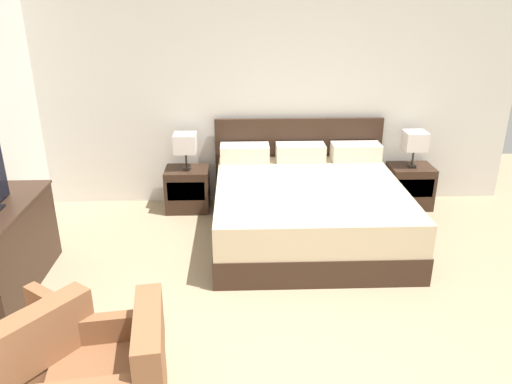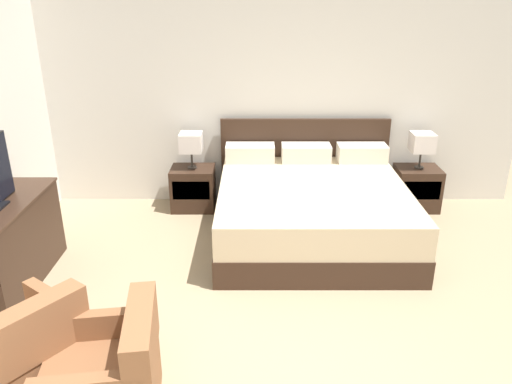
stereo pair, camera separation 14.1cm
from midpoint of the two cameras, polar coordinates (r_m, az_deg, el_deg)
The scene contains 8 objects.
wall_back at distance 6.06m, azimuth -0.97°, elevation 11.67°, with size 6.31×0.06×2.82m, color beige.
bed at distance 5.40m, azimuth 5.19°, elevation -1.77°, with size 2.05×2.07×1.07m.
nightstand_left at distance 6.13m, azimuth -8.46°, elevation 0.33°, with size 0.52×0.42×0.52m.
nightstand_right at distance 6.42m, azimuth 16.52°, elevation 0.64°, with size 0.52×0.42×0.52m.
table_lamp_left at distance 5.94m, azimuth -8.77°, elevation 5.50°, with size 0.26×0.26×0.43m.
table_lamp_right at distance 6.24m, azimuth 17.08°, elevation 5.58°, with size 0.26×0.26×0.43m.
dresser at distance 4.96m, azimuth -27.74°, elevation -5.65°, with size 0.52×1.34×0.79m.
armchair_by_window at distance 3.73m, azimuth -25.84°, elevation -16.99°, with size 0.96×0.96×0.76m.
Camera 1 is at (-0.19, -2.36, 2.50)m, focal length 35.00 mm.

